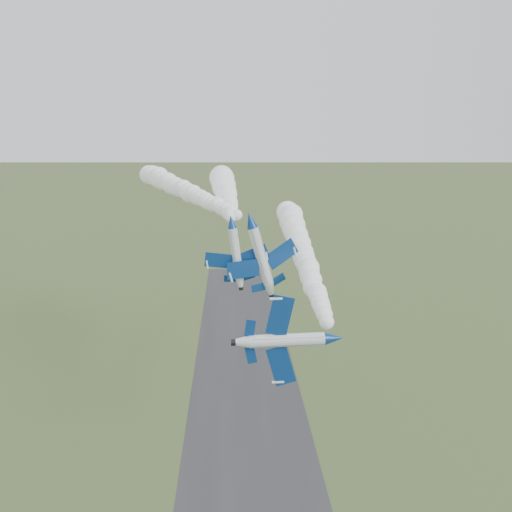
% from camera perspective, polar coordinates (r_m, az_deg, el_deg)
% --- Properties ---
extents(runway, '(24.00, 260.00, 0.04)m').
position_cam_1_polar(runway, '(113.68, -0.79, -17.15)').
color(runway, '#2E2E30').
rests_on(runway, ground).
extents(jet_lead, '(3.22, 12.57, 10.40)m').
position_cam_1_polar(jet_lead, '(64.64, 7.86, -8.19)').
color(jet_lead, silver).
extents(smoke_trail_jet_lead, '(5.68, 67.37, 5.04)m').
position_cam_1_polar(smoke_trail_jet_lead, '(99.07, 4.61, 0.56)').
color(smoke_trail_jet_lead, white).
extents(jet_pair_left, '(9.81, 11.90, 3.06)m').
position_cam_1_polar(jet_pair_left, '(86.61, -2.47, 3.46)').
color(jet_pair_left, silver).
extents(smoke_trail_jet_pair_left, '(6.80, 52.52, 5.67)m').
position_cam_1_polar(smoke_trail_jet_pair_left, '(114.84, -3.08, 6.37)').
color(smoke_trail_jet_pair_left, white).
extents(jet_pair_right, '(11.68, 14.05, 4.50)m').
position_cam_1_polar(jet_pair_right, '(86.10, -0.54, 3.62)').
color(jet_pair_right, silver).
extents(smoke_trail_jet_pair_right, '(28.48, 70.45, 5.04)m').
position_cam_1_polar(smoke_trail_jet_pair_right, '(124.06, -7.38, 6.66)').
color(smoke_trail_jet_pair_right, white).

